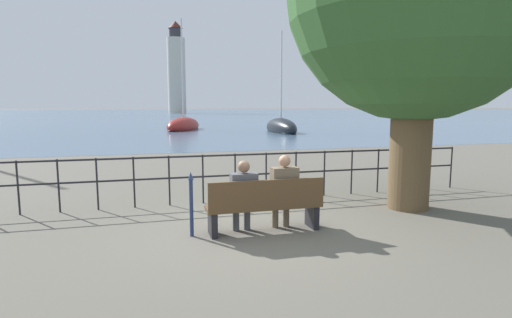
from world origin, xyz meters
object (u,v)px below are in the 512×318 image
object	(u,v)px
park_bench	(265,206)
sailboat_0	(281,128)
seated_person_left	(243,193)
sailboat_2	(184,126)
closed_umbrella	(191,201)
harbor_lighthouse	(176,71)
seated_person_right	(284,189)

from	to	relation	value
park_bench	sailboat_0	world-z (taller)	sailboat_0
seated_person_left	sailboat_0	distance (m)	26.37
park_bench	sailboat_2	world-z (taller)	sailboat_2
sailboat_0	sailboat_2	bearing A→B (deg)	146.01
park_bench	sailboat_0	distance (m)	26.32
sailboat_0	park_bench	bearing A→B (deg)	-107.21
park_bench	closed_umbrella	size ratio (longest dim) A/B	1.84
park_bench	harbor_lighthouse	world-z (taller)	harbor_lighthouse
sailboat_2	park_bench	bearing A→B (deg)	-69.05
seated_person_left	sailboat_0	xyz separation A→B (m)	(9.12, 24.74, -0.30)
seated_person_left	harbor_lighthouse	distance (m)	126.11
seated_person_left	closed_umbrella	bearing A→B (deg)	177.32
park_bench	sailboat_2	size ratio (longest dim) A/B	0.19
sailboat_0	sailboat_2	world-z (taller)	sailboat_2
seated_person_left	sailboat_2	world-z (taller)	sailboat_2
seated_person_right	sailboat_2	distance (m)	30.17
seated_person_right	sailboat_0	xyz separation A→B (m)	(8.43, 24.74, -0.33)
seated_person_left	harbor_lighthouse	bearing A→B (deg)	86.18
seated_person_left	closed_umbrella	distance (m)	0.84
sailboat_2	seated_person_right	bearing A→B (deg)	-68.40
park_bench	harbor_lighthouse	size ratio (longest dim) A/B	0.07
park_bench	harbor_lighthouse	distance (m)	126.19
harbor_lighthouse	sailboat_0	bearing A→B (deg)	-89.57
seated_person_right	closed_umbrella	xyz separation A→B (m)	(-1.53, 0.04, -0.11)
sailboat_0	harbor_lighthouse	world-z (taller)	harbor_lighthouse
seated_person_left	closed_umbrella	size ratio (longest dim) A/B	1.16
seated_person_right	sailboat_2	world-z (taller)	sailboat_2
harbor_lighthouse	closed_umbrella	bearing A→B (deg)	-94.20
park_bench	closed_umbrella	world-z (taller)	closed_umbrella
seated_person_left	sailboat_2	size ratio (longest dim) A/B	0.12
closed_umbrella	seated_person_right	bearing A→B (deg)	-1.59
seated_person_left	seated_person_right	bearing A→B (deg)	-0.25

